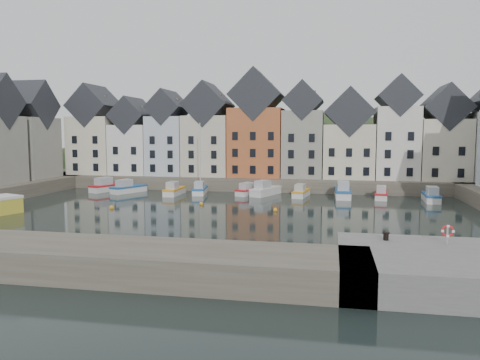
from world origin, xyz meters
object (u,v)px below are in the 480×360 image
(mooring_bollard, at_px, (386,236))
(boat_a, at_px, (107,187))
(boat_d, at_px, (200,189))
(life_ring_post, at_px, (448,232))

(mooring_bollard, bearing_deg, boat_a, 137.33)
(boat_d, xyz_separation_m, life_ring_post, (27.18, -35.85, 2.15))
(boat_a, height_order, mooring_bollard, mooring_bollard)
(boat_d, xyz_separation_m, mooring_bollard, (23.36, -35.34, 1.60))
(boat_a, xyz_separation_m, boat_d, (15.40, -0.40, -0.03))
(mooring_bollard, xyz_separation_m, life_ring_post, (3.81, -0.51, 0.55))
(boat_d, bearing_deg, life_ring_post, -61.90)
(life_ring_post, bearing_deg, boat_d, 127.16)
(boat_a, relative_size, mooring_bollard, 12.17)
(boat_a, bearing_deg, life_ring_post, -19.96)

